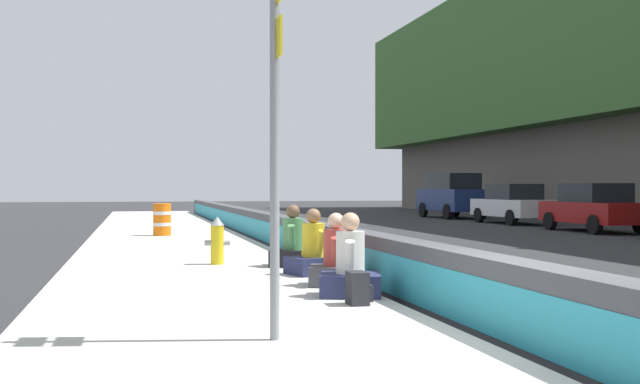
% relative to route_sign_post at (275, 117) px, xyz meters
% --- Properties ---
extents(ground_plane, '(160.00, 160.00, 0.00)m').
position_rel_route_sign_post_xyz_m(ground_plane, '(-0.29, -2.32, -2.21)').
color(ground_plane, '#2B2B2D').
rests_on(ground_plane, ground).
extents(sidewalk_strip, '(80.00, 4.40, 0.14)m').
position_rel_route_sign_post_xyz_m(sidewalk_strip, '(-0.29, 0.33, -2.14)').
color(sidewalk_strip, '#B5B2A8').
rests_on(sidewalk_strip, ground_plane).
extents(jersey_barrier, '(76.00, 0.45, 0.85)m').
position_rel_route_sign_post_xyz_m(jersey_barrier, '(-0.29, -2.32, -1.79)').
color(jersey_barrier, '#47474C').
rests_on(jersey_barrier, ground_plane).
extents(route_sign_post, '(0.44, 0.09, 3.60)m').
position_rel_route_sign_post_xyz_m(route_sign_post, '(0.00, 0.00, 0.00)').
color(route_sign_post, gray).
rests_on(route_sign_post, sidewalk_strip).
extents(fire_hydrant, '(0.26, 0.46, 0.88)m').
position_rel_route_sign_post_xyz_m(fire_hydrant, '(7.12, -0.21, -1.62)').
color(fire_hydrant, gold).
rests_on(fire_hydrant, sidewalk_strip).
extents(seated_person_foreground, '(0.86, 0.94, 1.09)m').
position_rel_route_sign_post_xyz_m(seated_person_foreground, '(2.57, -1.47, -1.73)').
color(seated_person_foreground, '#23284C').
rests_on(seated_person_foreground, sidewalk_strip).
extents(seated_person_middle, '(0.83, 0.91, 1.05)m').
position_rel_route_sign_post_xyz_m(seated_person_middle, '(3.66, -1.56, -1.74)').
color(seated_person_middle, '#424247').
rests_on(seated_person_middle, sidewalk_strip).
extents(seated_person_rear, '(0.86, 0.93, 1.08)m').
position_rel_route_sign_post_xyz_m(seated_person_rear, '(5.11, -1.57, -1.73)').
color(seated_person_rear, '#23284C').
rests_on(seated_person_rear, sidewalk_strip).
extents(seated_person_far, '(0.89, 0.97, 1.11)m').
position_rel_route_sign_post_xyz_m(seated_person_far, '(6.46, -1.50, -1.72)').
color(seated_person_far, black).
rests_on(seated_person_far, sidewalk_strip).
extents(backpack, '(0.32, 0.28, 0.40)m').
position_rel_route_sign_post_xyz_m(backpack, '(1.85, -1.36, -1.88)').
color(backpack, '#232328').
rests_on(backpack, sidewalk_strip).
extents(construction_barrel, '(0.54, 0.54, 0.95)m').
position_rel_route_sign_post_xyz_m(construction_barrel, '(15.97, 0.48, -1.59)').
color(construction_barrel, orange).
rests_on(construction_barrel, sidewalk_strip).
extents(parked_car_fourth, '(4.53, 2.02, 1.71)m').
position_rel_route_sign_post_xyz_m(parked_car_fourth, '(16.71, -14.44, -1.35)').
color(parked_car_fourth, maroon).
rests_on(parked_car_fourth, ground_plane).
extents(parked_car_midline, '(4.53, 2.01, 1.71)m').
position_rel_route_sign_post_xyz_m(parked_car_midline, '(22.83, -14.57, -1.35)').
color(parked_car_midline, silver).
rests_on(parked_car_midline, ground_plane).
extents(parked_car_far, '(4.84, 2.14, 2.28)m').
position_rel_route_sign_post_xyz_m(parked_car_far, '(29.19, -14.52, -1.03)').
color(parked_car_far, navy).
rests_on(parked_car_far, ground_plane).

